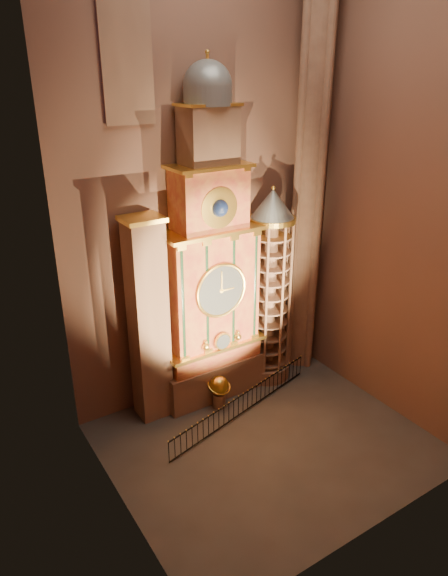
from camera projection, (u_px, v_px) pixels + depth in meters
floor at (267, 443)px, 23.91m from camera, size 14.00×14.00×0.00m
wall_back at (198, 185)px, 24.23m from camera, size 22.00×0.00×22.00m
wall_left at (100, 244)px, 16.12m from camera, size 0.00×22.00×22.00m
wall_right at (399, 191)px, 23.05m from camera, size 0.00×22.00×22.00m
astronomical_clock at (210, 277)px, 25.13m from camera, size 5.60×2.41×16.70m
portrait_tower at (149, 321)px, 24.06m from camera, size 1.80×1.60×10.20m
stair_turret at (269, 290)px, 27.22m from camera, size 2.50×2.50×10.80m
gothic_pier at (310, 175)px, 26.48m from camera, size 2.04×2.04×22.00m
stained_glass_window at (127, 57)px, 20.42m from camera, size 2.20×0.14×5.20m
celestial_globe at (219, 389)px, 26.10m from camera, size 1.47×1.42×1.77m
iron_railing at (243, 404)px, 25.68m from camera, size 9.56×2.46×1.15m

